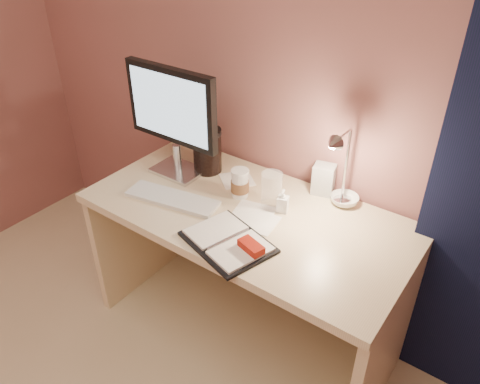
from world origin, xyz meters
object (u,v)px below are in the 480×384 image
Objects in this scene: clear_cup at (272,190)px; dark_jar at (207,153)px; bowl at (344,200)px; product_box at (324,179)px; monitor at (173,112)px; planner at (230,242)px; lotion_bottle at (283,201)px; coffee_cup at (240,184)px; desk at (256,243)px; keyboard at (172,199)px; desk_lamp at (339,164)px.

dark_jar is at bearing 170.08° from clear_cup.
bowl is 0.13m from product_box.
monitor is 0.67m from planner.
lotion_bottle reaches higher than bowl.
product_box reaches higher than coffee_cup.
bowl is at bearing 37.56° from clear_cup.
product_box is (0.54, 0.15, -0.03)m from dark_jar.
desk is 11.48× the size of bowl.
coffee_cup is at bearing -152.09° from bowl.
planner is 0.32m from lotion_bottle.
monitor is 0.73m from product_box.
planner is 3.20× the size of bowl.
keyboard is 3.22× the size of coffee_cup.
clear_cup is 0.07m from lotion_bottle.
clear_cup is 0.43× the size of desk_lamp.
coffee_cup is 0.68× the size of dark_jar.
keyboard is 0.49m from lotion_bottle.
monitor is at bearing 115.43° from keyboard.
monitor is at bearing -163.73° from bowl.
keyboard is 1.15× the size of desk_lamp.
planner is at bearing -60.61° from coffee_cup.
desk_lamp is at bearing 11.00° from monitor.
monitor is 0.26m from dark_jar.
keyboard is 2.69× the size of clear_cup.
lotion_bottle reaches higher than desk.
monitor is at bearing 167.72° from planner.
clear_cup reaches higher than planner.
product_box is (-0.12, 0.02, 0.05)m from bowl.
desk is at bearing -151.81° from desk_lamp.
coffee_cup is at bearing -153.97° from product_box.
monitor reaches higher than lotion_bottle.
coffee_cup reaches higher than lotion_bottle.
lotion_bottle reaches higher than planner.
dark_jar is at bearing 170.43° from lotion_bottle.
desk is at bearing -159.58° from clear_cup.
planner is at bearing -42.45° from dark_jar.
dark_jar is (-0.41, 0.07, 0.02)m from clear_cup.
dark_jar reaches higher than keyboard.
planner is at bearing -114.08° from desk_lamp.
clear_cup is 0.26m from product_box.
desk_lamp is (0.75, 0.15, -0.08)m from monitor.
bowl is 0.33× the size of desk_lamp.
monitor is at bearing -166.34° from desk_lamp.
product_box is at bearing 30.25° from keyboard.
clear_cup is at bearing 20.21° from keyboard.
monitor is 5.05× the size of lotion_bottle.
coffee_cup is 0.93× the size of product_box.
lotion_bottle is (-0.19, -0.20, 0.03)m from bowl.
lotion_bottle is at bearing -121.24° from product_box.
desk_lamp is (0.10, -0.10, 0.16)m from product_box.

